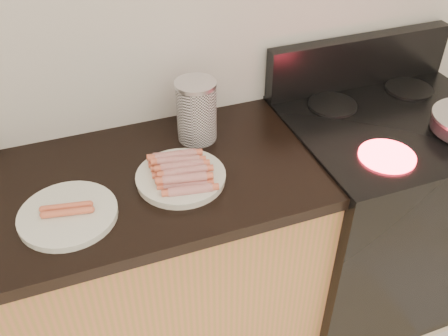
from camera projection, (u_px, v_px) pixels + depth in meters
name	position (u px, v px, depth m)	size (l,w,h in m)	color
wall_back	(152.00, 9.00, 1.55)	(4.00, 0.04, 2.60)	silver
stove	(375.00, 214.00, 2.04)	(0.76, 0.65, 0.91)	black
stove_panel	(359.00, 61.00, 1.91)	(0.76, 0.06, 0.20)	black
burner_near_left	(387.00, 156.00, 1.59)	(0.18, 0.18, 0.01)	#FF1E2D
burner_far_left	(332.00, 105.00, 1.84)	(0.18, 0.18, 0.01)	black
burner_far_right	(409.00, 89.00, 1.93)	(0.18, 0.18, 0.01)	black
main_plate	(181.00, 178.00, 1.51)	(0.27, 0.27, 0.02)	white
side_plate	(68.00, 215.00, 1.38)	(0.27, 0.27, 0.02)	white
hotdog_pile	(180.00, 170.00, 1.49)	(0.13, 0.23, 0.05)	#9F332B
plain_sausages	(67.00, 209.00, 1.37)	(0.13, 0.07, 0.02)	#BC6B42
canister	(197.00, 111.00, 1.63)	(0.14, 0.14, 0.21)	silver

